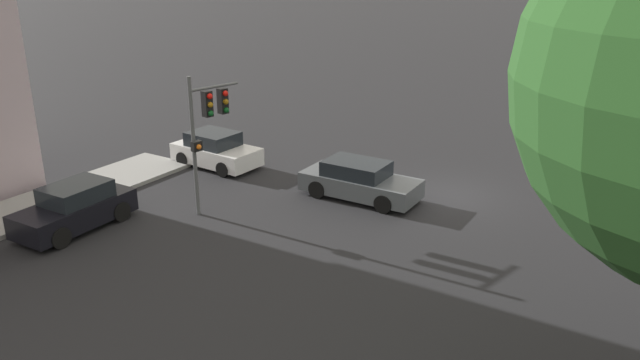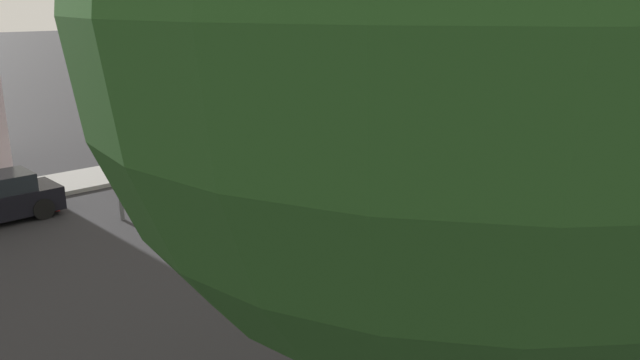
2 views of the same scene
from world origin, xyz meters
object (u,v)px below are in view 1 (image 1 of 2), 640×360
(crossing_car_0, at_px, (359,181))
(traffic_signal, at_px, (208,118))
(fire_hydrant, at_px, (123,199))
(crossing_car_1, at_px, (216,150))
(parked_car_0, at_px, (75,208))

(crossing_car_0, bearing_deg, traffic_signal, -135.97)
(crossing_car_0, bearing_deg, fire_hydrant, -139.38)
(fire_hydrant, bearing_deg, crossing_car_0, -138.48)
(crossing_car_1, bearing_deg, traffic_signal, -46.90)
(crossing_car_1, distance_m, parked_car_0, 7.64)
(crossing_car_0, bearing_deg, parked_car_0, -132.40)
(fire_hydrant, bearing_deg, traffic_signal, -144.32)
(traffic_signal, xyz_separation_m, crossing_car_0, (-3.93, -3.92, -2.78))
(crossing_car_0, xyz_separation_m, parked_car_0, (6.78, 7.67, 0.05))
(crossing_car_1, height_order, fire_hydrant, crossing_car_1)
(traffic_signal, height_order, parked_car_0, traffic_signal)
(fire_hydrant, bearing_deg, crossing_car_1, -83.67)
(traffic_signal, bearing_deg, crossing_car_0, 58.17)
(parked_car_0, bearing_deg, crossing_car_0, 137.12)
(parked_car_0, distance_m, fire_hydrant, 1.89)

